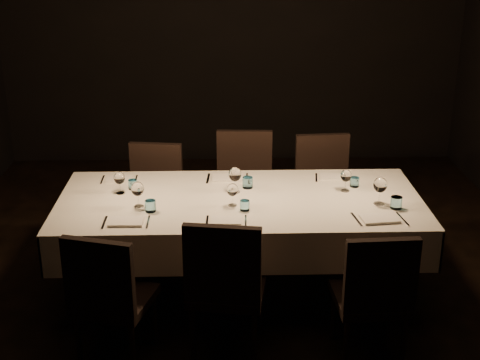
{
  "coord_description": "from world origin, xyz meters",
  "views": [
    {
      "loc": [
        -0.12,
        -4.27,
        2.56
      ],
      "look_at": [
        0.0,
        0.0,
        0.9
      ],
      "focal_mm": 50.0,
      "sensor_mm": 36.0,
      "label": 1
    }
  ],
  "objects_px": {
    "chair_near_right": "(374,292)",
    "chair_far_center": "(244,184)",
    "chair_near_center": "(225,282)",
    "chair_far_left": "(155,193)",
    "chair_far_right": "(324,186)",
    "chair_near_left": "(108,293)",
    "dining_table": "(240,208)"
  },
  "relations": [
    {
      "from": "chair_near_right",
      "to": "chair_far_center",
      "type": "relative_size",
      "value": 0.93
    },
    {
      "from": "chair_near_center",
      "to": "chair_far_left",
      "type": "distance_m",
      "value": 1.6
    },
    {
      "from": "chair_near_right",
      "to": "chair_far_right",
      "type": "bearing_deg",
      "value": -90.91
    },
    {
      "from": "chair_near_right",
      "to": "chair_far_left",
      "type": "distance_m",
      "value": 2.15
    },
    {
      "from": "chair_near_right",
      "to": "chair_near_center",
      "type": "bearing_deg",
      "value": -8.78
    },
    {
      "from": "chair_near_left",
      "to": "chair_far_center",
      "type": "xyz_separation_m",
      "value": [
        0.86,
        1.66,
        0.03
      ]
    },
    {
      "from": "chair_near_left",
      "to": "chair_far_right",
      "type": "distance_m",
      "value": 2.24
    },
    {
      "from": "chair_far_left",
      "to": "chair_far_right",
      "type": "height_order",
      "value": "chair_far_right"
    },
    {
      "from": "dining_table",
      "to": "chair_near_center",
      "type": "xyz_separation_m",
      "value": [
        -0.11,
        -0.73,
        -0.16
      ]
    },
    {
      "from": "chair_near_right",
      "to": "chair_far_left",
      "type": "xyz_separation_m",
      "value": [
        -1.45,
        1.59,
        -0.0
      ]
    },
    {
      "from": "chair_near_center",
      "to": "chair_far_left",
      "type": "height_order",
      "value": "chair_near_center"
    },
    {
      "from": "dining_table",
      "to": "chair_near_right",
      "type": "xyz_separation_m",
      "value": [
        0.78,
        -0.82,
        -0.19
      ]
    },
    {
      "from": "chair_near_left",
      "to": "chair_near_center",
      "type": "distance_m",
      "value": 0.7
    },
    {
      "from": "dining_table",
      "to": "chair_far_right",
      "type": "relative_size",
      "value": 2.72
    },
    {
      "from": "chair_near_center",
      "to": "chair_far_center",
      "type": "height_order",
      "value": "chair_far_center"
    },
    {
      "from": "chair_near_right",
      "to": "chair_far_right",
      "type": "relative_size",
      "value": 0.97
    },
    {
      "from": "chair_far_left",
      "to": "dining_table",
      "type": "bearing_deg",
      "value": -41.09
    },
    {
      "from": "chair_far_right",
      "to": "chair_far_center",
      "type": "bearing_deg",
      "value": 174.62
    },
    {
      "from": "chair_near_center",
      "to": "chair_far_center",
      "type": "distance_m",
      "value": 1.6
    },
    {
      "from": "chair_far_left",
      "to": "chair_far_right",
      "type": "bearing_deg",
      "value": 10.77
    },
    {
      "from": "chair_near_center",
      "to": "chair_near_right",
      "type": "distance_m",
      "value": 0.89
    },
    {
      "from": "dining_table",
      "to": "chair_near_left",
      "type": "height_order",
      "value": "chair_near_left"
    },
    {
      "from": "chair_far_center",
      "to": "dining_table",
      "type": "bearing_deg",
      "value": -90.86
    },
    {
      "from": "dining_table",
      "to": "chair_far_left",
      "type": "distance_m",
      "value": 1.04
    },
    {
      "from": "chair_far_center",
      "to": "chair_far_right",
      "type": "xyz_separation_m",
      "value": [
        0.66,
        -0.02,
        -0.01
      ]
    },
    {
      "from": "chair_far_right",
      "to": "chair_near_center",
      "type": "bearing_deg",
      "value": -121.46
    },
    {
      "from": "chair_near_center",
      "to": "chair_near_right",
      "type": "height_order",
      "value": "chair_near_center"
    },
    {
      "from": "chair_far_right",
      "to": "dining_table",
      "type": "bearing_deg",
      "value": -134.2
    },
    {
      "from": "dining_table",
      "to": "chair_far_right",
      "type": "height_order",
      "value": "chair_far_right"
    },
    {
      "from": "dining_table",
      "to": "chair_near_right",
      "type": "relative_size",
      "value": 2.82
    },
    {
      "from": "chair_near_right",
      "to": "chair_far_center",
      "type": "bearing_deg",
      "value": -69.89
    },
    {
      "from": "chair_near_left",
      "to": "chair_near_right",
      "type": "height_order",
      "value": "chair_near_left"
    }
  ]
}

